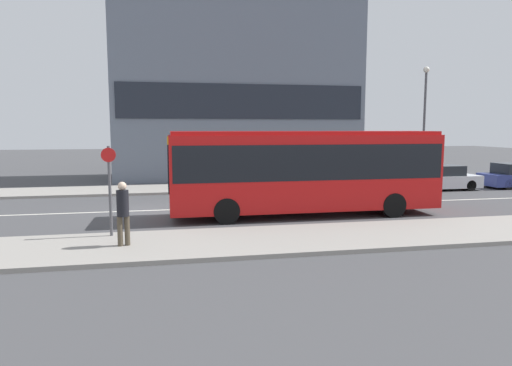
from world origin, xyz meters
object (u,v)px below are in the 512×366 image
at_px(pedestrian_near_stop, 123,209).
at_px(bus_stop_sign, 110,184).
at_px(city_bus, 304,167).
at_px(parked_car_0, 442,178).
at_px(street_lamp, 425,113).

bearing_deg(pedestrian_near_stop, bus_stop_sign, 96.56).
height_order(city_bus, bus_stop_sign, city_bus).
xyz_separation_m(pedestrian_near_stop, bus_stop_sign, (-0.49, 1.32, 0.57)).
bearing_deg(parked_car_0, bus_stop_sign, -153.48).
xyz_separation_m(city_bus, bus_stop_sign, (-7.10, -2.75, -0.17)).
bearing_deg(bus_stop_sign, city_bus, 21.21).
distance_m(pedestrian_near_stop, bus_stop_sign, 1.52).
height_order(city_bus, street_lamp, street_lamp).
xyz_separation_m(parked_car_0, bus_stop_sign, (-17.00, -8.49, 1.11)).
distance_m(city_bus, street_lamp, 12.69).
height_order(pedestrian_near_stop, bus_stop_sign, bus_stop_sign).
bearing_deg(city_bus, parked_car_0, 29.70).
xyz_separation_m(city_bus, pedestrian_near_stop, (-6.61, -4.07, -0.74)).
relative_size(city_bus, parked_car_0, 2.66).
xyz_separation_m(bus_stop_sign, street_lamp, (16.92, 10.41, 2.60)).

